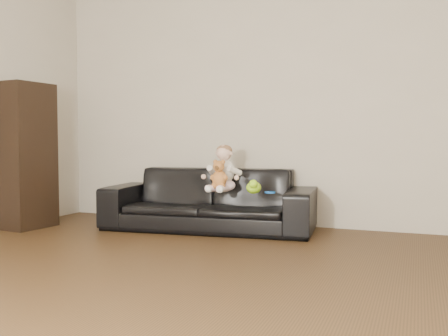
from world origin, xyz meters
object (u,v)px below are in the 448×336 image
at_px(toy_blue_disc, 270,192).
at_px(baby, 224,171).
at_px(toy_rattle, 256,189).
at_px(cabinet, 26,156).
at_px(teddy_bear, 219,174).
at_px(toy_green, 254,188).
at_px(sofa, 209,199).

bearing_deg(toy_blue_disc, baby, -176.24).
bearing_deg(toy_blue_disc, toy_rattle, -166.39).
height_order(cabinet, toy_blue_disc, cabinet).
bearing_deg(baby, teddy_bear, -77.33).
bearing_deg(toy_green, baby, 164.97).
bearing_deg(toy_rattle, baby, -179.96).
distance_m(cabinet, toy_rattle, 2.30).
height_order(cabinet, teddy_bear, cabinet).
distance_m(baby, teddy_bear, 0.14).
distance_m(cabinet, teddy_bear, 1.96).
bearing_deg(cabinet, sofa, 23.48).
height_order(sofa, toy_blue_disc, sofa).
bearing_deg(sofa, cabinet, -167.82).
relative_size(baby, toy_blue_disc, 4.49).
relative_size(teddy_bear, toy_rattle, 4.03).
bearing_deg(toy_blue_disc, sofa, 172.84).
bearing_deg(teddy_bear, toy_blue_disc, 43.24).
bearing_deg(toy_rattle, teddy_bear, -156.68).
distance_m(toy_green, toy_rattle, 0.09).
bearing_deg(sofa, toy_rattle, -17.97).
relative_size(cabinet, baby, 3.25).
height_order(cabinet, baby, cabinet).
xyz_separation_m(teddy_bear, toy_rattle, (0.31, 0.14, -0.14)).
bearing_deg(cabinet, baby, 18.70).
height_order(baby, teddy_bear, baby).
bearing_deg(sofa, baby, -35.53).
bearing_deg(teddy_bear, toy_rattle, 45.80).
height_order(sofa, baby, baby).
height_order(sofa, toy_rattle, sofa).
height_order(cabinet, toy_green, cabinet).
relative_size(toy_green, toy_blue_disc, 1.63).
bearing_deg(sofa, toy_green, -26.82).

